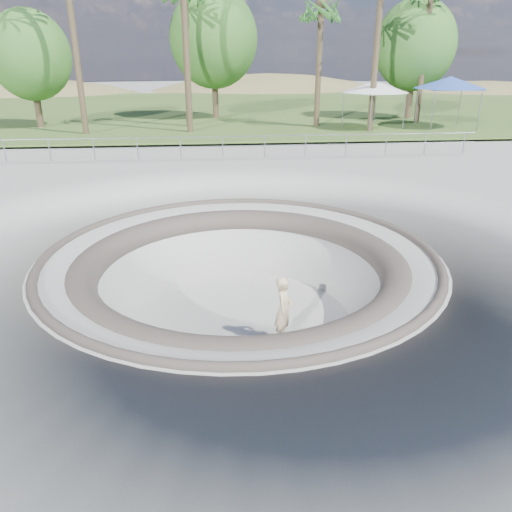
% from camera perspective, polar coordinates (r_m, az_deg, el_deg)
% --- Properties ---
extents(ground, '(180.00, 180.00, 0.00)m').
position_cam_1_polar(ground, '(12.94, -1.85, 0.15)').
color(ground, '#ADADA8').
rests_on(ground, ground).
extents(skate_bowl, '(14.00, 14.00, 4.10)m').
position_cam_1_polar(skate_bowl, '(13.73, -1.76, -6.94)').
color(skate_bowl, '#ADADA8').
rests_on(skate_bowl, ground).
extents(grass_strip, '(180.00, 36.00, 0.12)m').
position_cam_1_polar(grass_strip, '(46.20, -4.81, 16.43)').
color(grass_strip, '#405C24').
rests_on(grass_strip, ground).
extents(distant_hills, '(103.20, 45.00, 28.60)m').
position_cam_1_polar(distant_hills, '(70.29, -1.84, 12.53)').
color(distant_hills, olive).
rests_on(distant_hills, ground).
extents(safety_railing, '(25.00, 0.06, 1.03)m').
position_cam_1_polar(safety_railing, '(24.34, -3.81, 12.34)').
color(safety_railing, gray).
rests_on(safety_railing, ground).
extents(skateboard, '(0.78, 0.26, 0.08)m').
position_cam_1_polar(skateboard, '(12.70, 3.11, -9.65)').
color(skateboard, brown).
rests_on(skateboard, ground).
extents(skater, '(0.59, 0.73, 1.72)m').
position_cam_1_polar(skater, '(12.25, 3.19, -6.17)').
color(skater, beige).
rests_on(skater, skateboard).
extents(canopy_white, '(5.33, 5.33, 2.92)m').
position_cam_1_polar(canopy_white, '(33.87, 13.45, 18.27)').
color(canopy_white, gray).
rests_on(canopy_white, ground).
extents(canopy_blue, '(6.27, 6.27, 3.17)m').
position_cam_1_polar(canopy_blue, '(35.91, 21.33, 17.97)').
color(canopy_blue, gray).
rests_on(canopy_blue, ground).
extents(palm_d, '(2.60, 2.60, 8.30)m').
position_cam_1_polar(palm_d, '(34.60, 7.46, 26.04)').
color(palm_d, brown).
rests_on(palm_d, ground).
extents(bushy_tree_left, '(5.03, 4.58, 7.26)m').
position_cam_1_polar(bushy_tree_left, '(36.49, -24.43, 20.14)').
color(bushy_tree_left, brown).
rests_on(bushy_tree_left, ground).
extents(bushy_tree_mid, '(6.22, 5.66, 8.98)m').
position_cam_1_polar(bushy_tree_mid, '(38.56, -4.86, 23.50)').
color(bushy_tree_mid, brown).
rests_on(bushy_tree_mid, ground).
extents(bushy_tree_right, '(5.74, 5.22, 8.29)m').
position_cam_1_polar(bushy_tree_right, '(40.08, 17.76, 21.95)').
color(bushy_tree_right, brown).
rests_on(bushy_tree_right, ground).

